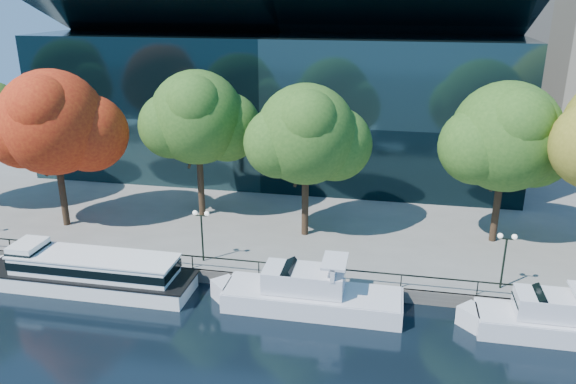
% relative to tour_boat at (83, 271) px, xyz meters
% --- Properties ---
extents(ground, '(160.00, 160.00, 0.00)m').
position_rel_tour_boat_xyz_m(ground, '(12.27, -0.67, -1.35)').
color(ground, black).
rests_on(ground, ground).
extents(promenade, '(90.00, 67.08, 1.00)m').
position_rel_tour_boat_xyz_m(promenade, '(12.27, 35.70, -0.85)').
color(promenade, slate).
rests_on(promenade, ground).
extents(railing, '(88.20, 0.08, 0.99)m').
position_rel_tour_boat_xyz_m(railing, '(12.27, 2.58, 0.59)').
color(railing, black).
rests_on(railing, promenade).
extents(convention_building, '(50.00, 24.57, 21.43)m').
position_rel_tour_boat_xyz_m(convention_building, '(8.27, 31.11, 7.16)').
color(convention_building, black).
rests_on(convention_building, ground).
extents(tour_boat, '(16.71, 3.73, 3.17)m').
position_rel_tour_boat_xyz_m(tour_boat, '(0.00, 0.00, 0.00)').
color(tour_boat, white).
rests_on(tour_boat, ground).
extents(cruiser_near, '(13.14, 3.38, 3.81)m').
position_rel_tour_boat_xyz_m(cruiser_near, '(15.99, 0.24, -0.17)').
color(cruiser_near, silver).
rests_on(cruiser_near, ground).
extents(cruiser_far, '(10.94, 3.03, 3.57)m').
position_rel_tour_boat_xyz_m(cruiser_far, '(31.36, 0.09, -0.21)').
color(cruiser_far, silver).
rests_on(cruiser_far, ground).
extents(tree_1, '(10.85, 8.89, 13.37)m').
position_rel_tour_boat_xyz_m(tree_1, '(-6.17, 8.16, 8.49)').
color(tree_1, black).
rests_on(tree_1, promenade).
extents(tree_2, '(10.12, 8.30, 13.01)m').
position_rel_tour_boat_xyz_m(tree_2, '(4.64, 12.62, 8.44)').
color(tree_2, black).
rests_on(tree_2, promenade).
extents(tree_3, '(9.97, 8.18, 12.53)m').
position_rel_tour_boat_xyz_m(tree_3, '(14.49, 10.15, 8.02)').
color(tree_3, black).
rests_on(tree_3, promenade).
extents(tree_4, '(10.59, 8.68, 12.90)m').
position_rel_tour_boat_xyz_m(tree_4, '(29.71, 11.83, 8.14)').
color(tree_4, black).
rests_on(tree_4, promenade).
extents(lamp_1, '(1.26, 0.36, 4.03)m').
position_rel_tour_boat_xyz_m(lamp_1, '(7.66, 3.83, 2.63)').
color(lamp_1, black).
rests_on(lamp_1, promenade).
extents(lamp_2, '(1.26, 0.36, 4.03)m').
position_rel_tour_boat_xyz_m(lamp_2, '(28.95, 3.83, 2.63)').
color(lamp_2, black).
rests_on(lamp_2, promenade).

